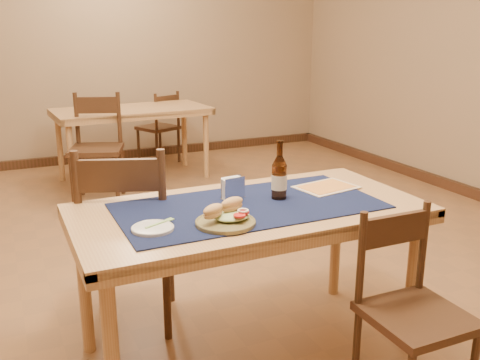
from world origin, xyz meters
name	(u,v)px	position (x,y,z in m)	size (l,w,h in m)	color
room	(188,54)	(0.00, 0.00, 1.40)	(6.04, 7.04, 2.84)	brown
main_table	(249,223)	(0.00, -0.80, 0.67)	(1.60, 0.80, 0.75)	tan
placemat	(249,206)	(0.00, -0.80, 0.75)	(1.20, 0.60, 0.01)	#10173D
baseboard	(194,275)	(0.00, 0.00, 0.05)	(6.00, 7.00, 0.10)	#3E2316
back_table	(132,116)	(0.25, 2.50, 0.67)	(1.57, 0.85, 0.75)	tan
chair_main_far	(127,234)	(-0.47, -0.33, 0.52)	(0.59, 0.59, 1.00)	#3E2316
chair_main_near	(411,308)	(0.45, -1.40, 0.43)	(0.39, 0.39, 0.83)	#3E2316
chair_back_near	(97,146)	(-0.21, 1.97, 0.51)	(0.57, 0.57, 0.97)	#3E2316
chair_back_far	(160,126)	(0.70, 3.07, 0.44)	(0.51, 0.51, 0.84)	#3E2316
sandwich_plate	(226,218)	(-0.19, -0.98, 0.78)	(0.25, 0.25, 0.10)	brown
side_plate	(153,228)	(-0.49, -0.92, 0.76)	(0.17, 0.17, 0.01)	silver
fork	(162,222)	(-0.44, -0.89, 0.77)	(0.14, 0.08, 0.00)	#8DC069
beer_bottle	(279,177)	(0.17, -0.77, 0.86)	(0.07, 0.07, 0.28)	#4E260D
napkin_holder	(233,188)	(-0.03, -0.67, 0.80)	(0.12, 0.06, 0.11)	silver
menu_card	(326,187)	(0.48, -0.71, 0.76)	(0.33, 0.26, 0.01)	beige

